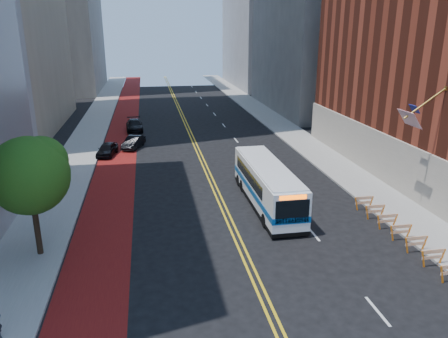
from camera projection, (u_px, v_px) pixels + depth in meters
ground at (263, 296)px, 20.78m from camera, size 160.00×160.00×0.00m
sidewalk_left at (83, 146)px, 46.87m from camera, size 4.00×140.00×0.15m
sidewalk_right at (296, 137)px, 50.84m from camera, size 4.00×140.00×0.15m
bus_lane_paint at (120, 145)px, 47.54m from camera, size 3.60×140.00×0.01m
center_line_inner at (192, 142)px, 48.85m from camera, size 0.14×140.00×0.01m
center_line_outer at (196, 142)px, 48.91m from camera, size 0.14×140.00×0.01m
lane_dashes at (224, 125)px, 57.17m from camera, size 0.14×98.20×0.01m
construction_barriers at (408, 236)px, 25.37m from camera, size 1.42×10.91×1.00m
street_tree at (30, 172)px, 23.06m from camera, size 4.20×4.20×6.70m
transit_bus at (267, 184)px, 31.11m from camera, size 2.47×11.04×3.03m
car_a at (107, 149)px, 43.52m from camera, size 2.25×4.00×1.28m
car_b at (133, 142)px, 46.25m from camera, size 2.61×4.10×1.28m
car_c at (134, 125)px, 53.89m from camera, size 2.23×4.94×1.40m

